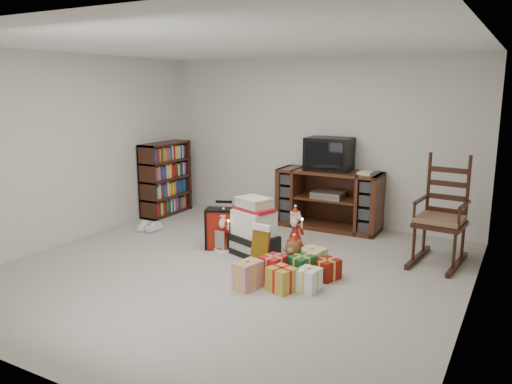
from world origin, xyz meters
TOP-DOWN VIEW (x-y plane):
  - room at (0.00, 0.00)m, footprint 5.01×5.01m
  - tv_stand at (0.34, 2.20)m, footprint 1.52×0.55m
  - bookshelf at (-2.31, 1.71)m, footprint 0.32×0.97m
  - rocking_chair at (2.04, 1.45)m, footprint 0.62×0.93m
  - gift_pile at (-0.03, 0.61)m, footprint 0.67×0.58m
  - red_suitcase at (-0.50, 0.61)m, footprint 0.46×0.36m
  - stocking at (0.35, 0.06)m, footprint 0.28×0.13m
  - teddy_bear at (0.67, 0.28)m, footprint 0.27×0.24m
  - santa_figurine at (0.35, 0.99)m, footprint 0.29×0.27m
  - mrs_claus_figurine at (-0.45, 0.56)m, footprint 0.27×0.26m
  - sneaker_pair at (-1.89, 0.76)m, footprint 0.32×0.27m
  - gift_cluster at (0.77, 0.01)m, footprint 0.75×1.09m
  - crt_television at (0.31, 2.24)m, footprint 0.67×0.50m

SIDE VIEW (x-z plane):
  - sneaker_pair at x=-1.89m, z-range 0.00..0.09m
  - gift_cluster at x=0.77m, z-range 0.00..0.26m
  - teddy_bear at x=0.67m, z-range -0.02..0.37m
  - mrs_claus_figurine at x=-0.45m, z-range -0.06..0.49m
  - santa_figurine at x=0.35m, z-range -0.07..0.52m
  - red_suitcase at x=-0.50m, z-range -0.04..0.58m
  - stocking at x=0.35m, z-range 0.00..0.58m
  - gift_pile at x=-0.03m, z-range -0.04..0.67m
  - tv_stand at x=0.34m, z-range 0.00..0.87m
  - rocking_chair at x=2.04m, z-range -0.21..1.13m
  - bookshelf at x=-2.31m, z-range -0.02..1.16m
  - crt_television at x=0.31m, z-range 0.87..1.34m
  - room at x=0.00m, z-range -0.01..2.51m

